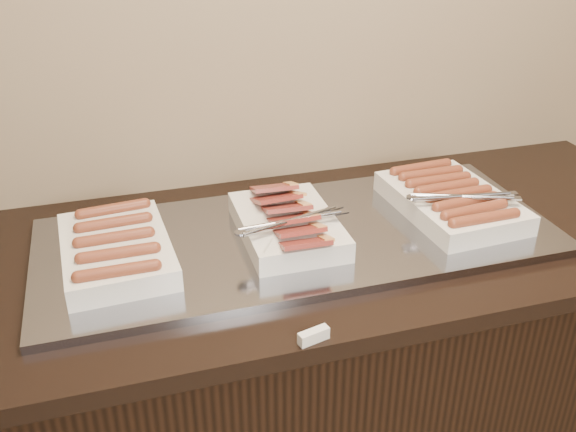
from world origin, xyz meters
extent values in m
cube|color=black|center=(0.00, 2.13, 0.43)|extent=(2.00, 0.70, 0.86)
cube|color=black|center=(0.00, 2.13, 0.88)|extent=(2.06, 0.76, 0.04)
cube|color=gray|center=(0.00, 2.13, 0.91)|extent=(1.20, 0.50, 0.02)
cube|color=white|center=(-0.42, 2.13, 0.95)|extent=(0.24, 0.35, 0.05)
cylinder|color=brown|center=(-0.42, 1.99, 0.98)|extent=(0.15, 0.03, 0.03)
cylinder|color=brown|center=(-0.41, 2.06, 0.98)|extent=(0.15, 0.03, 0.03)
cylinder|color=brown|center=(-0.42, 2.13, 0.98)|extent=(0.15, 0.03, 0.03)
cylinder|color=brown|center=(-0.41, 2.20, 0.98)|extent=(0.15, 0.03, 0.03)
cylinder|color=brown|center=(-0.41, 2.27, 0.98)|extent=(0.15, 0.04, 0.03)
cube|color=white|center=(-0.03, 2.13, 0.95)|extent=(0.22, 0.32, 0.05)
cube|color=brown|center=(-0.03, 2.01, 0.97)|extent=(0.11, 0.09, 0.04)
cube|color=brown|center=(-0.03, 2.06, 0.97)|extent=(0.11, 0.09, 0.04)
cube|color=brown|center=(-0.02, 2.11, 0.98)|extent=(0.11, 0.09, 0.04)
cube|color=brown|center=(-0.02, 2.15, 0.98)|extent=(0.11, 0.09, 0.04)
cube|color=brown|center=(-0.04, 2.20, 0.98)|extent=(0.11, 0.10, 0.04)
cube|color=brown|center=(-0.03, 2.25, 0.99)|extent=(0.11, 0.09, 0.04)
cube|color=white|center=(0.39, 2.13, 0.95)|extent=(0.26, 0.37, 0.05)
cylinder|color=brown|center=(0.39, 1.98, 0.98)|extent=(0.16, 0.03, 0.03)
cylinder|color=brown|center=(0.39, 2.02, 0.98)|extent=(0.16, 0.04, 0.03)
cylinder|color=brown|center=(0.39, 2.07, 0.98)|extent=(0.16, 0.04, 0.03)
cylinder|color=brown|center=(0.40, 2.11, 0.98)|extent=(0.16, 0.03, 0.03)
cylinder|color=brown|center=(0.39, 2.15, 0.98)|extent=(0.16, 0.04, 0.03)
cylinder|color=brown|center=(0.39, 2.19, 0.98)|extent=(0.16, 0.03, 0.03)
cylinder|color=brown|center=(0.39, 2.24, 0.98)|extent=(0.16, 0.03, 0.03)
cylinder|color=brown|center=(0.39, 2.28, 0.98)|extent=(0.16, 0.04, 0.03)
cube|color=white|center=(-0.09, 1.77, 0.91)|extent=(0.06, 0.03, 0.02)
camera|label=1|loc=(-0.40, 0.89, 1.66)|focal=40.00mm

